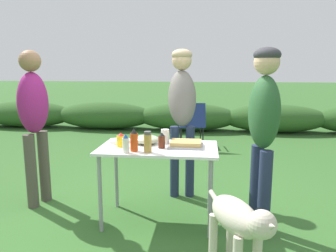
{
  "coord_description": "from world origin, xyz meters",
  "views": [
    {
      "loc": [
        0.43,
        -2.95,
        1.48
      ],
      "look_at": [
        0.06,
        0.27,
        0.89
      ],
      "focal_mm": 35.0,
      "sensor_mm": 36.0,
      "label": 1
    }
  ],
  "objects_px": {
    "hot_sauce_bottle": "(134,140)",
    "standing_person_with_beanie": "(182,101)",
    "food_tray": "(186,144)",
    "paper_cup_stack": "(165,137)",
    "mixing_bowl": "(146,139)",
    "folding_table": "(158,155)",
    "standing_person_in_olive_jacket": "(34,114)",
    "camp_chair_green_behind_table": "(192,122)",
    "mayo_bottle": "(126,144)",
    "spice_jar": "(148,142)",
    "standing_person_in_gray_fleece": "(264,120)",
    "mustard_bottle": "(121,140)",
    "bbq_sauce_bottle": "(162,141)",
    "dog": "(239,222)",
    "plate_stack": "(119,141)"
  },
  "relations": [
    {
      "from": "folding_table",
      "to": "camp_chair_green_behind_table",
      "type": "distance_m",
      "value": 3.08
    },
    {
      "from": "camp_chair_green_behind_table",
      "to": "standing_person_in_olive_jacket",
      "type": "bearing_deg",
      "value": -126.28
    },
    {
      "from": "food_tray",
      "to": "plate_stack",
      "type": "height_order",
      "value": "food_tray"
    },
    {
      "from": "bbq_sauce_bottle",
      "to": "dog",
      "type": "relative_size",
      "value": 0.19
    },
    {
      "from": "hot_sauce_bottle",
      "to": "mustard_bottle",
      "type": "bearing_deg",
      "value": 136.52
    },
    {
      "from": "mixing_bowl",
      "to": "standing_person_with_beanie",
      "type": "bearing_deg",
      "value": 65.37
    },
    {
      "from": "standing_person_with_beanie",
      "to": "paper_cup_stack",
      "type": "bearing_deg",
      "value": -107.45
    },
    {
      "from": "mixing_bowl",
      "to": "standing_person_in_gray_fleece",
      "type": "distance_m",
      "value": 1.12
    },
    {
      "from": "standing_person_with_beanie",
      "to": "standing_person_in_olive_jacket",
      "type": "xyz_separation_m",
      "value": [
        -1.52,
        -0.52,
        -0.1
      ]
    },
    {
      "from": "spice_jar",
      "to": "standing_person_in_gray_fleece",
      "type": "height_order",
      "value": "standing_person_in_gray_fleece"
    },
    {
      "from": "paper_cup_stack",
      "to": "folding_table",
      "type": "bearing_deg",
      "value": -109.81
    },
    {
      "from": "mixing_bowl",
      "to": "mustard_bottle",
      "type": "height_order",
      "value": "mustard_bottle"
    },
    {
      "from": "folding_table",
      "to": "food_tray",
      "type": "bearing_deg",
      "value": 6.6
    },
    {
      "from": "mustard_bottle",
      "to": "camp_chair_green_behind_table",
      "type": "height_order",
      "value": "mustard_bottle"
    },
    {
      "from": "folding_table",
      "to": "bbq_sauce_bottle",
      "type": "height_order",
      "value": "bbq_sauce_bottle"
    },
    {
      "from": "plate_stack",
      "to": "camp_chair_green_behind_table",
      "type": "xyz_separation_m",
      "value": [
        0.59,
        2.94,
        -0.29
      ]
    },
    {
      "from": "standing_person_in_gray_fleece",
      "to": "bbq_sauce_bottle",
      "type": "bearing_deg",
      "value": -107.1
    },
    {
      "from": "mixing_bowl",
      "to": "hot_sauce_bottle",
      "type": "relative_size",
      "value": 1.25
    },
    {
      "from": "spice_jar",
      "to": "mayo_bottle",
      "type": "xyz_separation_m",
      "value": [
        -0.19,
        -0.04,
        -0.01
      ]
    },
    {
      "from": "plate_stack",
      "to": "paper_cup_stack",
      "type": "relative_size",
      "value": 1.47
    },
    {
      "from": "standing_person_in_gray_fleece",
      "to": "camp_chair_green_behind_table",
      "type": "relative_size",
      "value": 1.97
    },
    {
      "from": "mayo_bottle",
      "to": "folding_table",
      "type": "bearing_deg",
      "value": 44.75
    },
    {
      "from": "mayo_bottle",
      "to": "bbq_sauce_bottle",
      "type": "relative_size",
      "value": 1.13
    },
    {
      "from": "food_tray",
      "to": "paper_cup_stack",
      "type": "bearing_deg",
      "value": 153.9
    },
    {
      "from": "bbq_sauce_bottle",
      "to": "standing_person_in_gray_fleece",
      "type": "height_order",
      "value": "standing_person_in_gray_fleece"
    },
    {
      "from": "food_tray",
      "to": "standing_person_with_beanie",
      "type": "bearing_deg",
      "value": 97.11
    },
    {
      "from": "paper_cup_stack",
      "to": "hot_sauce_bottle",
      "type": "height_order",
      "value": "hot_sauce_bottle"
    },
    {
      "from": "folding_table",
      "to": "mayo_bottle",
      "type": "relative_size",
      "value": 6.6
    },
    {
      "from": "mixing_bowl",
      "to": "standing_person_in_olive_jacket",
      "type": "bearing_deg",
      "value": 173.52
    },
    {
      "from": "mixing_bowl",
      "to": "hot_sauce_bottle",
      "type": "distance_m",
      "value": 0.31
    },
    {
      "from": "bbq_sauce_bottle",
      "to": "mayo_bottle",
      "type": "bearing_deg",
      "value": -145.2
    },
    {
      "from": "mayo_bottle",
      "to": "paper_cup_stack",
      "type": "bearing_deg",
      "value": 51.91
    },
    {
      "from": "folding_table",
      "to": "spice_jar",
      "type": "distance_m",
      "value": 0.28
    },
    {
      "from": "hot_sauce_bottle",
      "to": "standing_person_with_beanie",
      "type": "relative_size",
      "value": 0.12
    },
    {
      "from": "dog",
      "to": "hot_sauce_bottle",
      "type": "bearing_deg",
      "value": -62.46
    },
    {
      "from": "standing_person_with_beanie",
      "to": "standing_person_in_olive_jacket",
      "type": "bearing_deg",
      "value": -168.31
    },
    {
      "from": "folding_table",
      "to": "camp_chair_green_behind_table",
      "type": "xyz_separation_m",
      "value": [
        0.18,
        3.07,
        -0.2
      ]
    },
    {
      "from": "standing_person_in_olive_jacket",
      "to": "dog",
      "type": "height_order",
      "value": "standing_person_in_olive_jacket"
    },
    {
      "from": "mixing_bowl",
      "to": "spice_jar",
      "type": "relative_size",
      "value": 1.37
    },
    {
      "from": "standing_person_with_beanie",
      "to": "standing_person_in_gray_fleece",
      "type": "relative_size",
      "value": 1.02
    },
    {
      "from": "dog",
      "to": "mustard_bottle",
      "type": "bearing_deg",
      "value": -63.7
    },
    {
      "from": "mayo_bottle",
      "to": "bbq_sauce_bottle",
      "type": "bearing_deg",
      "value": 34.8
    },
    {
      "from": "folding_table",
      "to": "hot_sauce_bottle",
      "type": "xyz_separation_m",
      "value": [
        -0.19,
        -0.19,
        0.17
      ]
    },
    {
      "from": "food_tray",
      "to": "camp_chair_green_behind_table",
      "type": "height_order",
      "value": "camp_chair_green_behind_table"
    },
    {
      "from": "folding_table",
      "to": "mixing_bowl",
      "type": "height_order",
      "value": "mixing_bowl"
    },
    {
      "from": "paper_cup_stack",
      "to": "mustard_bottle",
      "type": "relative_size",
      "value": 1.08
    },
    {
      "from": "folding_table",
      "to": "standing_person_with_beanie",
      "type": "xyz_separation_m",
      "value": [
        0.16,
        0.77,
        0.42
      ]
    },
    {
      "from": "food_tray",
      "to": "standing_person_with_beanie",
      "type": "distance_m",
      "value": 0.81
    },
    {
      "from": "mixing_bowl",
      "to": "bbq_sauce_bottle",
      "type": "xyz_separation_m",
      "value": [
        0.17,
        -0.16,
        0.03
      ]
    },
    {
      "from": "mixing_bowl",
      "to": "standing_person_with_beanie",
      "type": "distance_m",
      "value": 0.78
    }
  ]
}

